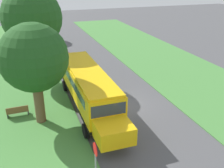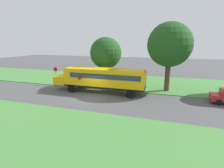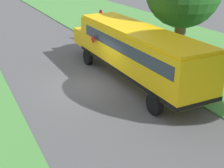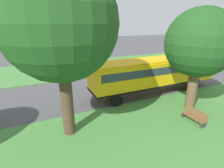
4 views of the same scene
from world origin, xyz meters
The scene contains 8 objects.
ground_plane centered at (0.00, 0.00, 0.00)m, with size 120.00×120.00×0.00m, color #4C4C4F.
grass_verge centered at (-10.00, 0.00, 0.04)m, with size 12.00×80.00×0.08m, color #47843D.
grass_far_side centered at (9.00, 0.00, 0.04)m, with size 10.00×80.00×0.07m, color #47843D.
school_bus centered at (-2.75, 0.48, 1.92)m, with size 2.84×12.42×3.16m.
oak_tree_beside_bus centered at (-6.68, -0.40, 4.92)m, with size 4.66×4.66×7.24m.
oak_tree_roadside_mid centered at (-5.99, 8.41, 6.18)m, with size 5.73×5.73×9.04m.
stop_sign centered at (-4.60, -7.98, 1.74)m, with size 0.08×0.68×2.74m.
park_bench centered at (-8.21, 0.86, 0.47)m, with size 1.62×0.55×0.92m.
Camera 2 is at (18.03, 8.59, 6.42)m, focal length 28.00 mm.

